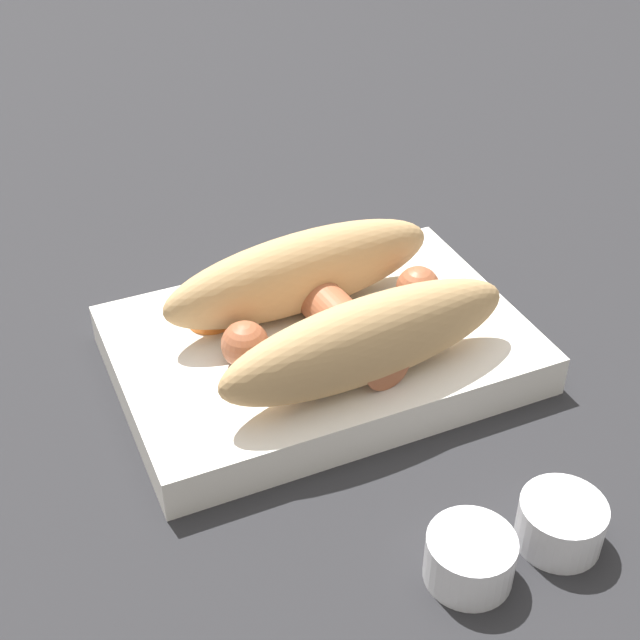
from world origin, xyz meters
name	(u,v)px	position (x,y,z in m)	size (l,w,h in m)	color
ground_plane	(320,365)	(0.00, 0.00, 0.00)	(3.00, 3.00, 0.00)	#232326
food_tray	(320,349)	(0.00, 0.00, 0.01)	(0.27, 0.18, 0.03)	silver
bread_roll	(333,304)	(0.00, 0.01, 0.06)	(0.21, 0.14, 0.06)	tan
sausage	(335,315)	(-0.01, 0.01, 0.04)	(0.16, 0.13, 0.03)	#9E5638
pickled_veggies	(212,316)	(0.06, -0.04, 0.03)	(0.04, 0.04, 0.00)	orange
condiment_cup_near	(470,560)	(0.00, 0.19, 0.01)	(0.05, 0.05, 0.03)	white
condiment_cup_far	(560,525)	(-0.06, 0.19, 0.01)	(0.05, 0.05, 0.03)	white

